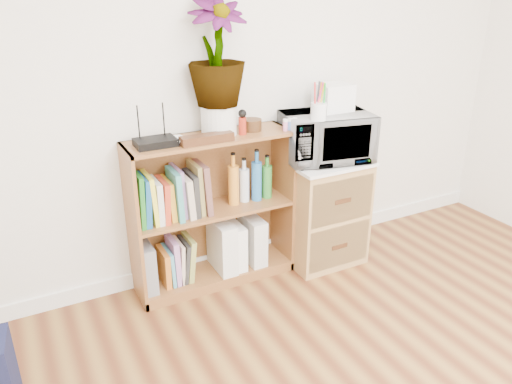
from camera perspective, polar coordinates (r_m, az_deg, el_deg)
skirting_board at (r=3.49m, az=-0.27°, el=-6.58°), size 4.00×0.02×0.10m
bookshelf at (r=3.06m, az=-4.93°, el=-2.26°), size 1.00×0.30×0.95m
wicker_unit at (r=3.38m, az=7.45°, el=-2.15°), size 0.50×0.45×0.70m
microwave at (r=3.19m, az=8.03°, el=6.27°), size 0.60×0.46×0.30m
pen_cup at (r=2.97m, az=7.16°, el=9.11°), size 0.09×0.09×0.10m
small_appliance at (r=3.20m, az=8.84°, el=10.63°), size 0.21×0.18×0.17m
router at (r=2.76m, az=-11.42°, el=5.59°), size 0.22×0.15×0.04m
white_bowl at (r=2.78m, az=-9.38°, el=5.77°), size 0.13×0.13×0.03m
plant_pot at (r=2.90m, az=-4.27°, el=8.22°), size 0.20×0.20×0.17m
potted_plant at (r=2.83m, az=-4.51°, el=15.66°), size 0.33×0.33×0.59m
trinket_box at (r=2.77m, az=-5.63°, el=6.08°), size 0.30×0.08×0.05m
kokeshi_doll at (r=2.91m, az=-1.56°, el=7.56°), size 0.04×0.04×0.10m
wooden_bowl at (r=2.99m, az=-0.48°, el=7.69°), size 0.12×0.12×0.07m
paint_jars at (r=3.01m, az=3.91°, el=7.56°), size 0.10×0.04×0.05m
file_box at (r=3.06m, az=-12.61°, el=-8.24°), size 0.09×0.24×0.30m
magazine_holder_left at (r=3.17m, az=-3.91°, el=-6.06°), size 0.11×0.27×0.33m
magazine_holder_mid at (r=3.21m, az=-2.63°, el=-6.03°), size 0.09×0.24×0.30m
magazine_holder_right at (r=3.26m, az=-0.42°, el=-5.39°), size 0.10×0.25×0.31m
cookbooks at (r=2.91m, az=-9.62°, el=-0.33°), size 0.43×0.20×0.31m
liquor_bottles at (r=3.08m, az=-0.74°, el=1.58°), size 0.30×0.07×0.32m
lower_books at (r=3.11m, az=-9.10°, el=-7.79°), size 0.20×0.19×0.29m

